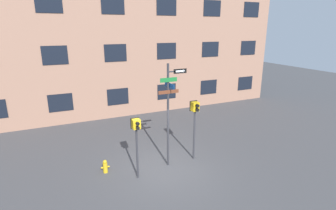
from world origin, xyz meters
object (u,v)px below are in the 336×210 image
street_sign_pole (169,107)px  pedestrian_signal_left (136,133)px  pedestrian_signal_right (195,115)px  fire_hydrant (105,166)px

street_sign_pole → pedestrian_signal_left: size_ratio=1.77×
pedestrian_signal_right → pedestrian_signal_left: bearing=-170.6°
street_sign_pole → pedestrian_signal_right: 1.31m
pedestrian_signal_left → fire_hydrant: 2.15m
fire_hydrant → street_sign_pole: bearing=-10.4°
pedestrian_signal_left → pedestrian_signal_right: (2.75, 0.46, 0.18)m
street_sign_pole → pedestrian_signal_left: (-1.54, -0.42, -0.69)m
pedestrian_signal_left → fire_hydrant: (-1.08, 0.90, -1.62)m
pedestrian_signal_right → fire_hydrant: bearing=173.3°
pedestrian_signal_right → fire_hydrant: 4.26m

